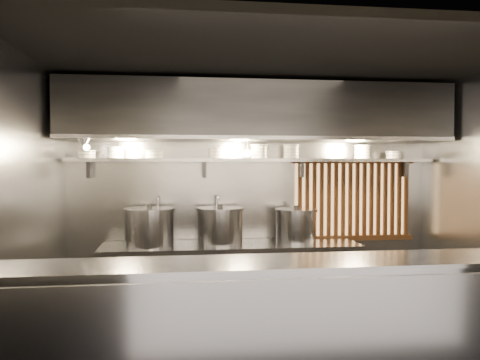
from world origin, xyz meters
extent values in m
plane|color=black|center=(0.00, 0.00, 0.00)|extent=(4.50, 4.50, 0.00)
plane|color=black|center=(0.00, 0.00, 2.80)|extent=(4.50, 4.50, 0.00)
plane|color=gray|center=(0.00, 1.50, 1.40)|extent=(4.50, 0.00, 4.50)
plane|color=gray|center=(-2.25, 0.00, 1.40)|extent=(0.00, 3.00, 3.00)
cube|color=#9B9BA0|center=(0.00, -0.95, 0.55)|extent=(4.50, 0.50, 1.10)
cube|color=#939399|center=(0.00, -1.21, 0.55)|extent=(4.50, 0.02, 1.01)
cube|color=#9B9BA0|center=(0.00, -0.95, 1.11)|extent=(4.50, 0.56, 0.03)
cube|color=#9B9BA0|center=(-0.30, 1.13, 0.45)|extent=(3.00, 0.70, 0.90)
cube|color=#9B9BA0|center=(0.00, 1.32, 1.88)|extent=(4.40, 0.34, 0.04)
cube|color=#2D2D30|center=(0.00, 1.10, 2.42)|extent=(4.40, 0.80, 0.65)
cube|color=#9B9BA0|center=(0.00, 0.70, 2.12)|extent=(4.40, 0.03, 0.04)
cube|color=#FBBE71|center=(1.30, 1.48, 1.38)|extent=(1.50, 0.02, 0.92)
cube|color=brown|center=(1.30, 1.43, 1.87)|extent=(1.56, 0.06, 0.06)
cube|color=brown|center=(1.30, 1.43, 0.89)|extent=(1.56, 0.06, 0.06)
cube|color=brown|center=(0.60, 1.43, 1.38)|extent=(0.04, 0.04, 0.92)
cube|color=brown|center=(0.69, 1.43, 1.38)|extent=(0.04, 0.04, 0.92)
cube|color=brown|center=(0.78, 1.43, 1.38)|extent=(0.04, 0.04, 0.92)
cube|color=brown|center=(0.88, 1.43, 1.38)|extent=(0.04, 0.04, 0.92)
cube|color=brown|center=(0.97, 1.43, 1.38)|extent=(0.04, 0.04, 0.92)
cube|color=brown|center=(1.07, 1.43, 1.38)|extent=(0.04, 0.04, 0.92)
cube|color=brown|center=(1.16, 1.43, 1.38)|extent=(0.04, 0.04, 0.92)
cube|color=brown|center=(1.25, 1.43, 1.38)|extent=(0.04, 0.04, 0.92)
cube|color=brown|center=(1.35, 1.43, 1.38)|extent=(0.04, 0.04, 0.92)
cube|color=brown|center=(1.44, 1.43, 1.38)|extent=(0.04, 0.04, 0.92)
cube|color=brown|center=(1.53, 1.43, 1.38)|extent=(0.04, 0.04, 0.92)
cube|color=brown|center=(1.63, 1.43, 1.38)|extent=(0.04, 0.04, 0.92)
cube|color=brown|center=(1.72, 1.43, 1.38)|extent=(0.04, 0.04, 0.92)
cube|color=brown|center=(1.82, 1.43, 1.38)|extent=(0.04, 0.04, 0.92)
cube|color=brown|center=(1.91, 1.43, 1.38)|extent=(0.04, 0.04, 0.92)
cube|color=brown|center=(2.00, 1.43, 1.38)|extent=(0.04, 0.04, 0.92)
cylinder|color=silver|center=(-1.15, 1.45, 1.19)|extent=(0.03, 0.03, 0.48)
sphere|color=silver|center=(-1.15, 1.45, 1.43)|extent=(0.04, 0.04, 0.04)
cylinder|color=silver|center=(-1.15, 1.32, 1.43)|extent=(0.03, 0.26, 0.03)
sphere|color=silver|center=(-1.15, 1.19, 1.43)|extent=(0.04, 0.04, 0.04)
cylinder|color=silver|center=(-1.15, 1.19, 1.36)|extent=(0.03, 0.03, 0.14)
cylinder|color=silver|center=(-0.45, 1.45, 1.19)|extent=(0.03, 0.03, 0.48)
sphere|color=silver|center=(-0.45, 1.45, 1.43)|extent=(0.04, 0.04, 0.04)
cylinder|color=silver|center=(-0.45, 1.32, 1.43)|extent=(0.03, 0.26, 0.03)
sphere|color=silver|center=(-0.45, 1.19, 1.43)|extent=(0.04, 0.04, 0.04)
cylinder|color=silver|center=(-0.45, 1.19, 1.36)|extent=(0.03, 0.03, 0.14)
cone|color=#9B9BA0|center=(-1.90, 0.85, 2.07)|extent=(0.25, 0.27, 0.20)
sphere|color=#FFE0B2|center=(-1.87, 0.83, 2.01)|extent=(0.07, 0.07, 0.07)
cylinder|color=#2D2D30|center=(-1.90, 0.95, 2.15)|extent=(0.02, 0.22, 0.02)
cylinder|color=#2D2D30|center=(-0.10, 1.20, 2.04)|extent=(0.01, 0.01, 0.12)
sphere|color=#FFE0B2|center=(-0.10, 1.20, 1.96)|extent=(0.09, 0.09, 0.09)
cylinder|color=#9B9BA0|center=(-1.24, 1.11, 1.10)|extent=(0.70, 0.70, 0.40)
cylinder|color=#9B9BA0|center=(-1.24, 1.11, 1.32)|extent=(0.74, 0.74, 0.03)
cylinder|color=#2D2D30|center=(-1.24, 1.11, 1.35)|extent=(0.06, 0.06, 0.04)
cylinder|color=#9B9BA0|center=(-0.43, 1.15, 1.10)|extent=(0.66, 0.66, 0.40)
cylinder|color=#9B9BA0|center=(-0.43, 1.15, 1.31)|extent=(0.70, 0.70, 0.03)
cylinder|color=#2D2D30|center=(-0.43, 1.15, 1.35)|extent=(0.06, 0.06, 0.04)
cylinder|color=#9B9BA0|center=(0.49, 1.17, 1.08)|extent=(0.61, 0.61, 0.37)
cylinder|color=#9B9BA0|center=(0.49, 1.17, 1.28)|extent=(0.65, 0.65, 0.03)
cylinder|color=#2D2D30|center=(0.49, 1.17, 1.32)|extent=(0.06, 0.06, 0.04)
cylinder|color=white|center=(-1.96, 1.32, 1.92)|extent=(0.20, 0.20, 0.03)
cylinder|color=white|center=(-1.96, 1.32, 1.96)|extent=(0.20, 0.20, 0.03)
cylinder|color=white|center=(-1.96, 1.32, 1.99)|extent=(0.22, 0.22, 0.01)
cylinder|color=white|center=(-1.64, 1.32, 1.92)|extent=(0.19, 0.19, 0.03)
cylinder|color=white|center=(-1.64, 1.32, 1.96)|extent=(0.19, 0.19, 0.03)
cylinder|color=white|center=(-1.64, 1.32, 2.00)|extent=(0.19, 0.19, 0.03)
cylinder|color=white|center=(-1.64, 1.32, 2.02)|extent=(0.21, 0.21, 0.01)
cylinder|color=white|center=(-1.20, 1.32, 1.92)|extent=(0.21, 0.21, 0.03)
cylinder|color=white|center=(-1.20, 1.32, 1.96)|extent=(0.21, 0.21, 0.03)
cylinder|color=white|center=(-1.20, 1.32, 1.99)|extent=(0.23, 0.23, 0.01)
cylinder|color=white|center=(-0.44, 1.32, 1.92)|extent=(0.18, 0.18, 0.03)
cylinder|color=white|center=(-0.44, 1.32, 1.96)|extent=(0.18, 0.18, 0.03)
cylinder|color=white|center=(-0.44, 1.32, 2.00)|extent=(0.18, 0.18, 0.03)
cylinder|color=white|center=(-0.44, 1.32, 2.02)|extent=(0.20, 0.20, 0.01)
cylinder|color=white|center=(0.06, 1.32, 1.92)|extent=(0.21, 0.21, 0.03)
cylinder|color=white|center=(0.06, 1.32, 1.96)|extent=(0.21, 0.21, 0.03)
cylinder|color=white|center=(0.06, 1.32, 2.00)|extent=(0.21, 0.21, 0.03)
cylinder|color=white|center=(0.06, 1.32, 2.03)|extent=(0.21, 0.21, 0.03)
cylinder|color=white|center=(0.06, 1.32, 2.06)|extent=(0.22, 0.22, 0.01)
cylinder|color=white|center=(0.46, 1.32, 1.92)|extent=(0.18, 0.18, 0.03)
cylinder|color=white|center=(0.46, 1.32, 1.96)|extent=(0.18, 0.18, 0.03)
cylinder|color=white|center=(0.46, 1.32, 2.00)|extent=(0.18, 0.18, 0.03)
cylinder|color=white|center=(0.46, 1.32, 2.03)|extent=(0.18, 0.18, 0.03)
cylinder|color=white|center=(0.46, 1.32, 2.06)|extent=(0.20, 0.20, 0.01)
cylinder|color=white|center=(1.36, 1.32, 1.92)|extent=(0.20, 0.20, 0.03)
cylinder|color=white|center=(1.36, 1.32, 1.96)|extent=(0.20, 0.20, 0.03)
cylinder|color=white|center=(1.36, 1.32, 2.00)|extent=(0.20, 0.20, 0.03)
cylinder|color=white|center=(1.36, 1.32, 2.03)|extent=(0.20, 0.20, 0.03)
cylinder|color=white|center=(1.36, 1.32, 2.06)|extent=(0.21, 0.21, 0.01)
cylinder|color=white|center=(1.79, 1.32, 1.92)|extent=(0.21, 0.21, 0.03)
cylinder|color=white|center=(1.79, 1.32, 1.96)|extent=(0.21, 0.21, 0.03)
cylinder|color=white|center=(1.79, 1.32, 1.99)|extent=(0.23, 0.23, 0.01)
camera|label=1|loc=(-0.88, -4.27, 1.84)|focal=35.00mm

